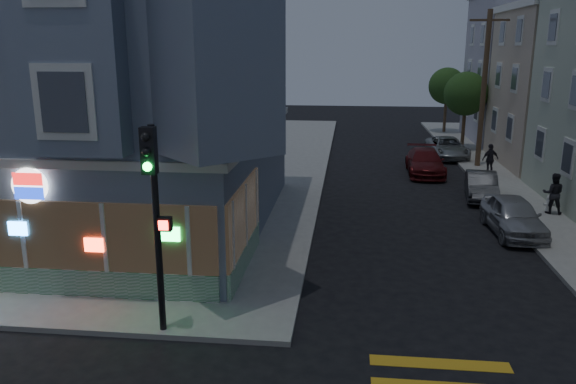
% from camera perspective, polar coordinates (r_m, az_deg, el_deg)
% --- Properties ---
extents(sidewalk_nw, '(33.00, 42.00, 0.15)m').
position_cam_1_polar(sidewalk_nw, '(38.29, -21.54, 2.97)').
color(sidewalk_nw, gray).
rests_on(sidewalk_nw, ground).
extents(corner_building, '(14.60, 14.60, 11.40)m').
position_cam_1_polar(corner_building, '(23.57, -19.95, 10.60)').
color(corner_building, slate).
rests_on(corner_building, sidewalk_nw).
extents(row_house_d, '(12.00, 8.60, 10.50)m').
position_cam_1_polar(row_house_d, '(46.76, 25.79, 11.07)').
color(row_house_d, '#A5A0B0').
rests_on(row_house_d, sidewalk_ne).
extents(utility_pole, '(2.20, 0.30, 9.00)m').
position_cam_1_polar(utility_pole, '(35.12, 19.27, 10.01)').
color(utility_pole, '#4C3826').
rests_on(utility_pole, sidewalk_ne).
extents(street_tree_near, '(3.00, 3.00, 5.30)m').
position_cam_1_polar(street_tree_near, '(41.08, 17.63, 9.47)').
color(street_tree_near, '#4C3826').
rests_on(street_tree_near, sidewalk_ne).
extents(street_tree_far, '(3.00, 3.00, 5.30)m').
position_cam_1_polar(street_tree_far, '(48.93, 15.85, 10.31)').
color(street_tree_far, '#4C3826').
rests_on(street_tree_far, sidewalk_ne).
extents(pedestrian_a, '(0.98, 0.83, 1.76)m').
position_cam_1_polar(pedestrian_a, '(26.43, 25.35, -0.13)').
color(pedestrian_a, black).
rests_on(pedestrian_a, sidewalk_ne).
extents(pedestrian_b, '(1.10, 0.79, 1.74)m').
position_cam_1_polar(pedestrian_b, '(33.22, 19.85, 3.15)').
color(pedestrian_b, '#232028').
rests_on(pedestrian_b, sidewalk_ne).
extents(parked_car_a, '(1.89, 4.36, 1.46)m').
position_cam_1_polar(parked_car_a, '(23.47, 21.91, -2.25)').
color(parked_car_a, '#9EA0A5').
rests_on(parked_car_a, ground).
extents(parked_car_b, '(1.87, 4.05, 1.28)m').
position_cam_1_polar(parked_car_b, '(28.34, 19.04, 0.59)').
color(parked_car_b, '#36383B').
rests_on(parked_car_b, ground).
extents(parked_car_c, '(2.09, 4.94, 1.42)m').
position_cam_1_polar(parked_car_c, '(32.98, 13.75, 2.97)').
color(parked_car_c, '#5D1517').
rests_on(parked_car_c, ground).
extents(parked_car_d, '(2.49, 4.95, 1.35)m').
position_cam_1_polar(parked_car_d, '(38.35, 15.88, 4.36)').
color(parked_car_d, '#8F9598').
rests_on(parked_car_d, ground).
extents(traffic_signal, '(0.60, 0.58, 5.20)m').
position_cam_1_polar(traffic_signal, '(13.60, -13.45, -0.44)').
color(traffic_signal, black).
rests_on(traffic_signal, sidewalk_nw).
extents(fire_hydrant, '(0.45, 0.26, 0.77)m').
position_cam_1_polar(fire_hydrant, '(26.67, 25.01, -1.03)').
color(fire_hydrant, white).
rests_on(fire_hydrant, sidewalk_ne).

